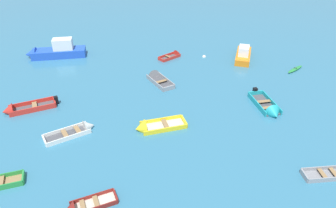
{
  "coord_description": "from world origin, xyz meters",
  "views": [
    {
      "loc": [
        -1.07,
        -5.19,
        15.14
      ],
      "look_at": [
        0.0,
        19.3,
        0.15
      ],
      "focal_mm": 32.96,
      "sensor_mm": 36.0,
      "label": 1
    }
  ],
  "objects_px": {
    "rowboat_grey_midfield_left": "(155,77)",
    "rowboat_grey_back_row_right": "(336,173)",
    "rowboat_yellow_back_row_left": "(149,127)",
    "rowboat_maroon_outer_right": "(80,207)",
    "motor_launch_blue_near_left": "(55,51)",
    "motor_launch_orange_midfield_right": "(244,53)",
    "mooring_buoy_outer_edge": "(204,57)",
    "rowboat_red_back_row_center": "(174,55)",
    "rowboat_white_near_right": "(81,129)",
    "kayak_green_far_left": "(295,69)",
    "rowboat_turquoise_far_right": "(269,109)",
    "rowboat_red_distant_center": "(20,109)"
  },
  "relations": [
    {
      "from": "kayak_green_far_left",
      "to": "motor_launch_orange_midfield_right",
      "type": "height_order",
      "value": "motor_launch_orange_midfield_right"
    },
    {
      "from": "rowboat_yellow_back_row_left",
      "to": "mooring_buoy_outer_edge",
      "type": "distance_m",
      "value": 16.56
    },
    {
      "from": "rowboat_red_back_row_center",
      "to": "rowboat_grey_midfield_left",
      "type": "relative_size",
      "value": 0.74
    },
    {
      "from": "rowboat_maroon_outer_right",
      "to": "rowboat_grey_back_row_right",
      "type": "distance_m",
      "value": 17.0
    },
    {
      "from": "kayak_green_far_left",
      "to": "motor_launch_blue_near_left",
      "type": "xyz_separation_m",
      "value": [
        -28.5,
        5.19,
        0.61
      ]
    },
    {
      "from": "motor_launch_orange_midfield_right",
      "to": "mooring_buoy_outer_edge",
      "type": "height_order",
      "value": "motor_launch_orange_midfield_right"
    },
    {
      "from": "motor_launch_blue_near_left",
      "to": "rowboat_red_distant_center",
      "type": "height_order",
      "value": "motor_launch_blue_near_left"
    },
    {
      "from": "motor_launch_orange_midfield_right",
      "to": "rowboat_red_distant_center",
      "type": "distance_m",
      "value": 25.91
    },
    {
      "from": "rowboat_red_back_row_center",
      "to": "rowboat_white_near_right",
      "type": "height_order",
      "value": "rowboat_white_near_right"
    },
    {
      "from": "rowboat_red_back_row_center",
      "to": "mooring_buoy_outer_edge",
      "type": "distance_m",
      "value": 3.75
    },
    {
      "from": "motor_launch_blue_near_left",
      "to": "rowboat_grey_back_row_right",
      "type": "height_order",
      "value": "motor_launch_blue_near_left"
    },
    {
      "from": "rowboat_turquoise_far_right",
      "to": "rowboat_white_near_right",
      "type": "relative_size",
      "value": 1.13
    },
    {
      "from": "rowboat_red_back_row_center",
      "to": "rowboat_grey_back_row_right",
      "type": "distance_m",
      "value": 23.43
    },
    {
      "from": "kayak_green_far_left",
      "to": "rowboat_grey_back_row_right",
      "type": "height_order",
      "value": "rowboat_grey_back_row_right"
    },
    {
      "from": "mooring_buoy_outer_edge",
      "to": "rowboat_red_back_row_center",
      "type": "bearing_deg",
      "value": 175.09
    },
    {
      "from": "rowboat_grey_midfield_left",
      "to": "rowboat_grey_back_row_right",
      "type": "distance_m",
      "value": 19.35
    },
    {
      "from": "rowboat_white_near_right",
      "to": "rowboat_red_distant_center",
      "type": "bearing_deg",
      "value": 151.45
    },
    {
      "from": "rowboat_red_back_row_center",
      "to": "rowboat_yellow_back_row_left",
      "type": "height_order",
      "value": "rowboat_yellow_back_row_left"
    },
    {
      "from": "rowboat_red_distant_center",
      "to": "rowboat_grey_back_row_right",
      "type": "height_order",
      "value": "rowboat_red_distant_center"
    },
    {
      "from": "motor_launch_blue_near_left",
      "to": "rowboat_grey_back_row_right",
      "type": "bearing_deg",
      "value": -41.57
    },
    {
      "from": "rowboat_yellow_back_row_left",
      "to": "rowboat_maroon_outer_right",
      "type": "distance_m",
      "value": 8.99
    },
    {
      "from": "motor_launch_blue_near_left",
      "to": "rowboat_white_near_right",
      "type": "bearing_deg",
      "value": -68.63
    },
    {
      "from": "motor_launch_orange_midfield_right",
      "to": "rowboat_white_near_right",
      "type": "bearing_deg",
      "value": -139.54
    },
    {
      "from": "rowboat_grey_midfield_left",
      "to": "rowboat_white_near_right",
      "type": "xyz_separation_m",
      "value": [
        -6.21,
        -9.2,
        -0.03
      ]
    },
    {
      "from": "rowboat_grey_midfield_left",
      "to": "motor_launch_orange_midfield_right",
      "type": "distance_m",
      "value": 12.28
    },
    {
      "from": "rowboat_maroon_outer_right",
      "to": "motor_launch_orange_midfield_right",
      "type": "bearing_deg",
      "value": 55.24
    },
    {
      "from": "rowboat_red_back_row_center",
      "to": "rowboat_white_near_right",
      "type": "distance_m",
      "value": 17.72
    },
    {
      "from": "mooring_buoy_outer_edge",
      "to": "rowboat_grey_midfield_left",
      "type": "bearing_deg",
      "value": -136.03
    },
    {
      "from": "rowboat_grey_midfield_left",
      "to": "rowboat_yellow_back_row_left",
      "type": "xyz_separation_m",
      "value": [
        -0.61,
        -9.17,
        -0.02
      ]
    },
    {
      "from": "rowboat_maroon_outer_right",
      "to": "motor_launch_orange_midfield_right",
      "type": "xyz_separation_m",
      "value": [
        15.71,
        22.64,
        0.43
      ]
    },
    {
      "from": "rowboat_yellow_back_row_left",
      "to": "rowboat_turquoise_far_right",
      "type": "distance_m",
      "value": 11.08
    },
    {
      "from": "kayak_green_far_left",
      "to": "rowboat_yellow_back_row_left",
      "type": "distance_m",
      "value": 19.83
    },
    {
      "from": "motor_launch_blue_near_left",
      "to": "rowboat_red_back_row_center",
      "type": "bearing_deg",
      "value": -2.0
    },
    {
      "from": "rowboat_white_near_right",
      "to": "rowboat_maroon_outer_right",
      "type": "bearing_deg",
      "value": -79.37
    },
    {
      "from": "rowboat_turquoise_far_right",
      "to": "motor_launch_orange_midfield_right",
      "type": "xyz_separation_m",
      "value": [
        0.75,
        12.38,
        0.35
      ]
    },
    {
      "from": "rowboat_turquoise_far_right",
      "to": "rowboat_red_distant_center",
      "type": "bearing_deg",
      "value": 177.43
    },
    {
      "from": "motor_launch_blue_near_left",
      "to": "rowboat_maroon_outer_right",
      "type": "height_order",
      "value": "motor_launch_blue_near_left"
    },
    {
      "from": "rowboat_white_near_right",
      "to": "rowboat_yellow_back_row_left",
      "type": "bearing_deg",
      "value": 0.33
    },
    {
      "from": "rowboat_red_back_row_center",
      "to": "rowboat_grey_back_row_right",
      "type": "bearing_deg",
      "value": -65.48
    },
    {
      "from": "motor_launch_blue_near_left",
      "to": "rowboat_maroon_outer_right",
      "type": "distance_m",
      "value": 25.18
    },
    {
      "from": "rowboat_red_back_row_center",
      "to": "rowboat_grey_back_row_right",
      "type": "relative_size",
      "value": 0.94
    },
    {
      "from": "rowboat_grey_back_row_right",
      "to": "rowboat_red_distant_center",
      "type": "bearing_deg",
      "value": 159.46
    },
    {
      "from": "rowboat_yellow_back_row_left",
      "to": "rowboat_grey_back_row_right",
      "type": "relative_size",
      "value": 1.34
    },
    {
      "from": "rowboat_red_distant_center",
      "to": "rowboat_maroon_outer_right",
      "type": "bearing_deg",
      "value": -56.09
    },
    {
      "from": "rowboat_grey_midfield_left",
      "to": "rowboat_red_distant_center",
      "type": "bearing_deg",
      "value": -154.37
    },
    {
      "from": "rowboat_red_distant_center",
      "to": "rowboat_grey_back_row_right",
      "type": "xyz_separation_m",
      "value": [
        24.44,
        -9.16,
        -0.06
      ]
    },
    {
      "from": "rowboat_yellow_back_row_left",
      "to": "motor_launch_orange_midfield_right",
      "type": "relative_size",
      "value": 0.78
    },
    {
      "from": "motor_launch_orange_midfield_right",
      "to": "mooring_buoy_outer_edge",
      "type": "xyz_separation_m",
      "value": [
        -4.83,
        0.47,
        -0.58
      ]
    },
    {
      "from": "rowboat_grey_midfield_left",
      "to": "rowboat_red_distant_center",
      "type": "distance_m",
      "value": 13.63
    },
    {
      "from": "rowboat_red_back_row_center",
      "to": "mooring_buoy_outer_edge",
      "type": "xyz_separation_m",
      "value": [
        3.73,
        -0.32,
        -0.17
      ]
    }
  ]
}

